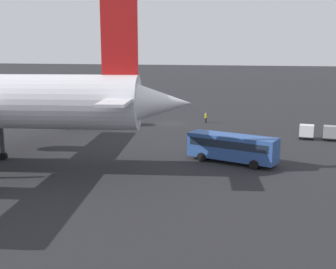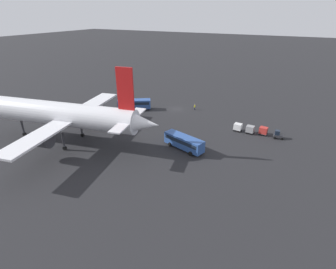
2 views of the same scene
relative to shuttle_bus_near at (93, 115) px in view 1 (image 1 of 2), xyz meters
The scene contains 6 objects.
ground_plane 13.59m from the shuttle_bus_near, 150.96° to the right, with size 600.00×600.00×0.00m, color #232326.
shuttle_bus_near is the anchor object (origin of this frame).
shuttle_bus_far 30.08m from the shuttle_bus_near, 145.72° to the left, with size 10.34×5.40×3.13m.
worker_person 19.32m from the shuttle_bus_near, 153.61° to the right, with size 0.38×0.38×1.74m.
cargo_cart_grey 36.68m from the shuttle_bus_near, behind, with size 2.13×1.84×2.06m.
cargo_cart_white 33.52m from the shuttle_bus_near, behind, with size 2.13×1.84×2.06m.
Camera 1 is at (-18.28, 69.25, 12.25)m, focal length 45.00 mm.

